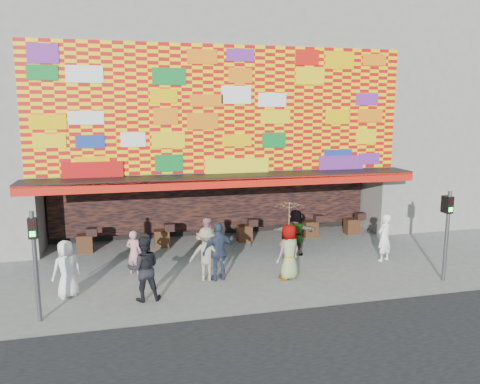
% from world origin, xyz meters
% --- Properties ---
extents(ground, '(90.00, 90.00, 0.00)m').
position_xyz_m(ground, '(0.00, 0.00, 0.00)').
color(ground, slate).
rests_on(ground, ground).
extents(shop_building, '(15.20, 9.40, 10.00)m').
position_xyz_m(shop_building, '(0.00, 8.18, 5.23)').
color(shop_building, gray).
rests_on(shop_building, ground).
extents(neighbor_right, '(11.00, 8.00, 12.00)m').
position_xyz_m(neighbor_right, '(13.00, 8.00, 6.00)').
color(neighbor_right, gray).
rests_on(neighbor_right, ground).
extents(signal_left, '(0.22, 0.20, 3.00)m').
position_xyz_m(signal_left, '(-6.20, -1.50, 1.86)').
color(signal_left, '#59595B').
rests_on(signal_left, ground).
extents(signal_right, '(0.22, 0.20, 3.00)m').
position_xyz_m(signal_right, '(6.20, -1.50, 1.86)').
color(signal_right, '#59595B').
rests_on(signal_right, ground).
extents(ped_a, '(1.01, 0.89, 1.74)m').
position_xyz_m(ped_a, '(-5.65, 0.05, 0.87)').
color(ped_a, white).
rests_on(ped_a, ground).
extents(ped_b, '(0.67, 0.60, 1.54)m').
position_xyz_m(ped_b, '(-3.66, 1.56, 0.77)').
color(ped_b, tan).
rests_on(ped_b, ground).
extents(ped_c, '(0.96, 0.75, 1.95)m').
position_xyz_m(ped_c, '(-3.41, -0.75, 0.97)').
color(ped_c, black).
rests_on(ped_c, ground).
extents(ped_d, '(1.29, 0.95, 1.79)m').
position_xyz_m(ped_d, '(-1.35, 0.43, 0.89)').
color(ped_d, gray).
rests_on(ped_d, ground).
extents(ped_e, '(1.21, 0.69, 1.94)m').
position_xyz_m(ped_e, '(-0.95, 0.35, 0.97)').
color(ped_e, '#2D384F').
rests_on(ped_e, ground).
extents(ped_f, '(1.73, 0.80, 1.80)m').
position_xyz_m(ped_f, '(2.42, 2.28, 0.90)').
color(ped_f, gray).
rests_on(ped_f, ground).
extents(ped_g, '(1.07, 0.92, 1.85)m').
position_xyz_m(ped_g, '(1.33, -0.07, 0.93)').
color(ped_g, gray).
rests_on(ped_g, ground).
extents(ped_h, '(0.76, 0.64, 1.77)m').
position_xyz_m(ped_h, '(5.38, 0.85, 0.89)').
color(ped_h, white).
rests_on(ped_h, ground).
extents(ped_i, '(0.94, 0.82, 1.66)m').
position_xyz_m(ped_i, '(-1.04, 2.34, 0.83)').
color(ped_i, '#C27D87').
rests_on(ped_i, ground).
extents(parasol, '(1.24, 1.25, 1.86)m').
position_xyz_m(parasol, '(1.33, -0.07, 2.16)').
color(parasol, beige).
rests_on(parasol, ground).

